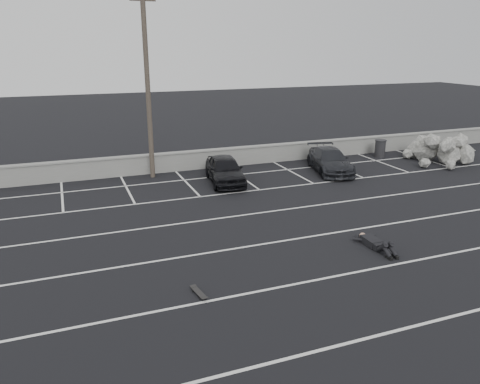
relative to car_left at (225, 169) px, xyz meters
name	(u,v)px	position (x,y,z in m)	size (l,w,h in m)	color
ground	(345,274)	(0.15, -10.81, -0.69)	(120.00, 120.00, 0.00)	black
seawall	(209,158)	(0.15, 3.19, -0.14)	(50.00, 0.45, 1.06)	gray
stall_lines	(281,225)	(0.07, -6.41, -0.68)	(36.00, 20.05, 0.01)	silver
car_left	(225,169)	(0.00, 0.00, 0.00)	(1.63, 4.04, 1.38)	black
car_right	(330,160)	(6.14, -0.04, -0.05)	(1.78, 4.38, 1.27)	black
utility_pole	(148,86)	(-3.25, 2.39, 4.07)	(1.25, 0.25, 9.40)	#4C4238
trash_bin	(380,148)	(10.96, 1.92, -0.14)	(0.80, 0.80, 1.09)	black
riprap_pile	(441,152)	(13.79, -0.19, -0.15)	(4.83, 4.29, 1.49)	#ACA9A1
person	(371,238)	(2.24, -9.23, -0.44)	(1.02, 2.52, 0.50)	black
skateboard	(199,293)	(-4.40, -10.39, -0.62)	(0.29, 0.73, 0.09)	black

